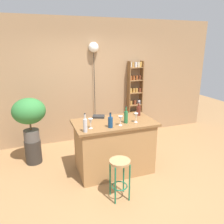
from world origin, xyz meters
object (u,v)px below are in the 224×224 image
wine_glass_left (121,119)px  wine_glass_center (91,121)px  bottle_wine_red (139,110)px  wine_glass_right (136,116)px  pendant_globe_light (94,49)px  potted_plant (29,114)px  bottle_olive_oil (126,117)px  bottle_sauce_amber (85,125)px  spice_shelf (135,98)px  bar_stool (120,171)px  plant_stool (33,151)px  bottle_soda_blue (110,122)px  cookbook (99,117)px

wine_glass_left → wine_glass_center: (-0.50, 0.03, 0.00)m
wine_glass_center → bottle_wine_red: bearing=19.5°
wine_glass_right → pendant_globe_light: bearing=98.6°
bottle_wine_red → wine_glass_left: bottle_wine_red is taller
potted_plant → wine_glass_left: potted_plant is taller
bottle_olive_oil → pendant_globe_light: size_ratio=0.13×
bottle_olive_oil → wine_glass_right: (0.18, -0.03, 0.01)m
bottle_wine_red → bottle_olive_oil: size_ratio=0.87×
bottle_sauce_amber → wine_glass_right: bottle_sauce_amber is taller
wine_glass_center → pendant_globe_light: (0.55, 1.72, 1.08)m
spice_shelf → bar_stool: bearing=-120.0°
potted_plant → bar_stool: bearing=-52.7°
bottle_olive_oil → wine_glass_left: bearing=-148.4°
plant_stool → wine_glass_left: size_ratio=2.82×
bottle_sauce_amber → pendant_globe_light: 2.23m
wine_glass_right → bottle_soda_blue: bearing=-170.6°
spice_shelf → potted_plant: (-2.48, -0.70, 0.07)m
bar_stool → potted_plant: bearing=127.3°
wine_glass_right → cookbook: bearing=138.1°
bottle_wine_red → wine_glass_center: size_ratio=1.55×
plant_stool → wine_glass_left: wine_glass_left is taller
bottle_soda_blue → pendant_globe_light: (0.24, 1.78, 1.10)m
spice_shelf → wine_glass_center: bearing=-133.2°
bottle_sauce_amber → wine_glass_center: size_ratio=1.83×
plant_stool → potted_plant: size_ratio=0.56×
bar_stool → wine_glass_center: 0.88m
wine_glass_right → bar_stool: bearing=-131.5°
plant_stool → wine_glass_left: (1.41, -1.00, 0.83)m
bottle_olive_oil → cookbook: bearing=128.3°
wine_glass_right → bottle_wine_red: bearing=57.8°
bottle_soda_blue → wine_glass_right: bearing=9.4°
wine_glass_center → wine_glass_right: size_ratio=1.00×
cookbook → plant_stool: bearing=179.5°
bar_stool → pendant_globe_light: bearing=83.1°
potted_plant → bottle_soda_blue: (1.23, -1.03, 0.03)m
potted_plant → wine_glass_center: potted_plant is taller
bottle_olive_oil → pendant_globe_light: bearing=92.7°
pendant_globe_light → bar_stool: bearing=-96.9°
bottle_wine_red → wine_glass_left: (-0.52, -0.39, 0.02)m
bottle_olive_oil → cookbook: bottle_olive_oil is taller
pendant_globe_light → wine_glass_center: bearing=-107.7°
bottle_olive_oil → plant_stool: bearing=149.2°
wine_glass_center → spice_shelf: bearing=46.8°
bottle_olive_oil → bottle_soda_blue: bearing=-160.8°
bottle_olive_oil → wine_glass_left: bottle_olive_oil is taller
plant_stool → cookbook: (1.19, -0.47, 0.73)m
potted_plant → pendant_globe_light: bearing=27.1°
wine_glass_right → bottle_olive_oil: bearing=170.9°
potted_plant → cookbook: (1.19, -0.47, -0.05)m
cookbook → wine_glass_right: bearing=-20.7°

